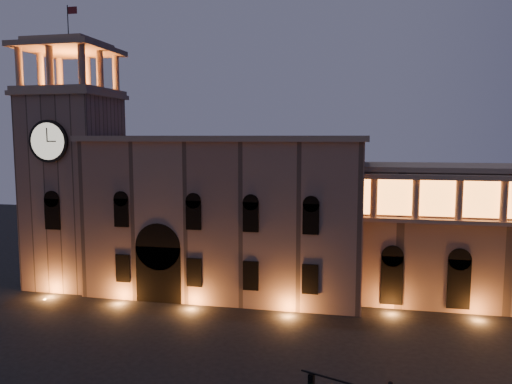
# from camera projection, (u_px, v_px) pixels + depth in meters

# --- Properties ---
(ground) EXTENTS (160.00, 160.00, 0.00)m
(ground) POSITION_uv_depth(u_px,v_px,m) (176.00, 382.00, 35.71)
(ground) COLOR black
(ground) RESTS_ON ground
(government_building) EXTENTS (30.80, 12.80, 17.60)m
(government_building) POSITION_uv_depth(u_px,v_px,m) (227.00, 214.00, 56.49)
(government_building) COLOR #836656
(government_building) RESTS_ON ground
(clock_tower) EXTENTS (9.80, 9.80, 32.40)m
(clock_tower) POSITION_uv_depth(u_px,v_px,m) (74.00, 179.00, 58.91)
(clock_tower) COLOR #836656
(clock_tower) RESTS_ON ground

